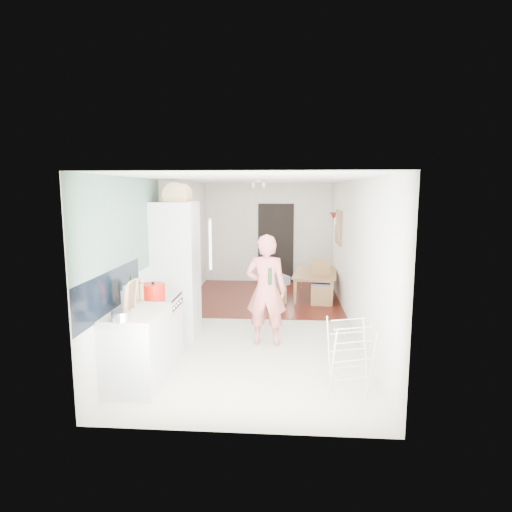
# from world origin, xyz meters

# --- Properties ---
(room_shell) EXTENTS (3.20, 7.00, 2.50)m
(room_shell) POSITION_xyz_m (0.00, 0.00, 1.25)
(room_shell) COLOR white
(room_shell) RESTS_ON ground
(floor) EXTENTS (3.20, 7.00, 0.01)m
(floor) POSITION_xyz_m (0.00, 0.00, 0.00)
(floor) COLOR beige
(floor) RESTS_ON ground
(wood_floor_overlay) EXTENTS (3.20, 3.30, 0.01)m
(wood_floor_overlay) POSITION_xyz_m (0.00, 1.85, 0.01)
(wood_floor_overlay) COLOR #5F1911
(wood_floor_overlay) RESTS_ON room_shell
(sage_wall_panel) EXTENTS (0.02, 3.00, 1.30)m
(sage_wall_panel) POSITION_xyz_m (-1.59, -2.00, 1.85)
(sage_wall_panel) COLOR slate
(sage_wall_panel) RESTS_ON room_shell
(tile_splashback) EXTENTS (0.02, 1.90, 0.50)m
(tile_splashback) POSITION_xyz_m (-1.59, -2.55, 1.15)
(tile_splashback) COLOR black
(tile_splashback) RESTS_ON room_shell
(doorway_recess) EXTENTS (0.90, 0.04, 2.00)m
(doorway_recess) POSITION_xyz_m (0.20, 3.48, 1.00)
(doorway_recess) COLOR black
(doorway_recess) RESTS_ON room_shell
(base_cabinet) EXTENTS (0.60, 0.90, 0.86)m
(base_cabinet) POSITION_xyz_m (-1.30, -2.55, 0.43)
(base_cabinet) COLOR silver
(base_cabinet) RESTS_ON room_shell
(worktop) EXTENTS (0.62, 0.92, 0.06)m
(worktop) POSITION_xyz_m (-1.30, -2.55, 0.89)
(worktop) COLOR beige
(worktop) RESTS_ON room_shell
(range_cooker) EXTENTS (0.60, 0.60, 0.88)m
(range_cooker) POSITION_xyz_m (-1.30, -1.80, 0.44)
(range_cooker) COLOR silver
(range_cooker) RESTS_ON room_shell
(cooker_top) EXTENTS (0.60, 0.60, 0.04)m
(cooker_top) POSITION_xyz_m (-1.30, -1.80, 0.90)
(cooker_top) COLOR #B9BABC
(cooker_top) RESTS_ON room_shell
(fridge_housing) EXTENTS (0.66, 0.66, 2.15)m
(fridge_housing) POSITION_xyz_m (-1.27, -0.78, 1.07)
(fridge_housing) COLOR silver
(fridge_housing) RESTS_ON room_shell
(fridge_door) EXTENTS (0.14, 0.56, 0.70)m
(fridge_door) POSITION_xyz_m (-0.66, -1.08, 1.55)
(fridge_door) COLOR silver
(fridge_door) RESTS_ON room_shell
(fridge_interior) EXTENTS (0.02, 0.52, 0.66)m
(fridge_interior) POSITION_xyz_m (-0.96, -0.78, 1.55)
(fridge_interior) COLOR white
(fridge_interior) RESTS_ON room_shell
(pinboard) EXTENTS (0.03, 0.90, 0.70)m
(pinboard) POSITION_xyz_m (1.58, 1.90, 1.55)
(pinboard) COLOR tan
(pinboard) RESTS_ON room_shell
(pinboard_frame) EXTENTS (0.00, 0.94, 0.74)m
(pinboard_frame) POSITION_xyz_m (1.57, 1.90, 1.55)
(pinboard_frame) COLOR olive
(pinboard_frame) RESTS_ON room_shell
(wall_sconce) EXTENTS (0.18, 0.18, 0.16)m
(wall_sconce) POSITION_xyz_m (1.54, 2.55, 1.75)
(wall_sconce) COLOR maroon
(wall_sconce) RESTS_ON room_shell
(person) EXTENTS (0.77, 0.54, 1.99)m
(person) POSITION_xyz_m (0.17, -1.05, 1.00)
(person) COLOR #E0726B
(person) RESTS_ON floor
(dining_table) EXTENTS (0.91, 1.45, 0.48)m
(dining_table) POSITION_xyz_m (1.14, 1.91, 0.24)
(dining_table) COLOR olive
(dining_table) RESTS_ON floor
(dining_chair) EXTENTS (0.41, 0.41, 0.93)m
(dining_chair) POSITION_xyz_m (1.18, 1.33, 0.46)
(dining_chair) COLOR olive
(dining_chair) RESTS_ON floor
(stool) EXTENTS (0.42, 0.42, 0.42)m
(stool) POSITION_xyz_m (0.27, 1.33, 0.21)
(stool) COLOR olive
(stool) RESTS_ON floor
(grey_drape) EXTENTS (0.52, 0.52, 0.17)m
(grey_drape) POSITION_xyz_m (0.30, 1.32, 0.50)
(grey_drape) COLOR slate
(grey_drape) RESTS_ON stool
(drying_rack) EXTENTS (0.55, 0.52, 0.87)m
(drying_rack) POSITION_xyz_m (1.20, -2.63, 0.43)
(drying_rack) COLOR silver
(drying_rack) RESTS_ON floor
(bread_bin) EXTENTS (0.45, 0.43, 0.21)m
(bread_bin) POSITION_xyz_m (-1.21, -0.78, 2.26)
(bread_bin) COLOR tan
(bread_bin) RESTS_ON fridge_housing
(red_casserole) EXTENTS (0.37, 0.37, 0.19)m
(red_casserole) POSITION_xyz_m (-1.29, -1.90, 1.01)
(red_casserole) COLOR red
(red_casserole) RESTS_ON cooker_top
(steel_pan) EXTENTS (0.21, 0.21, 0.11)m
(steel_pan) POSITION_xyz_m (-1.32, -2.92, 0.97)
(steel_pan) COLOR #B9BABC
(steel_pan) RESTS_ON worktop
(held_bottle) EXTENTS (0.05, 0.05, 0.25)m
(held_bottle) POSITION_xyz_m (0.23, -1.16, 1.08)
(held_bottle) COLOR #133B14
(held_bottle) RESTS_ON person
(bottle_a) EXTENTS (0.08, 0.08, 0.30)m
(bottle_a) POSITION_xyz_m (-1.45, -2.26, 1.07)
(bottle_a) COLOR #133B14
(bottle_a) RESTS_ON worktop
(bottle_b) EXTENTS (0.08, 0.08, 0.28)m
(bottle_b) POSITION_xyz_m (-1.43, -2.29, 1.06)
(bottle_b) COLOR #133B14
(bottle_b) RESTS_ON worktop
(bottle_c) EXTENTS (0.11, 0.11, 0.24)m
(bottle_c) POSITION_xyz_m (-1.42, -2.55, 1.04)
(bottle_c) COLOR silver
(bottle_c) RESTS_ON worktop
(pepper_mill_front) EXTENTS (0.06, 0.06, 0.22)m
(pepper_mill_front) POSITION_xyz_m (-1.40, -2.03, 1.03)
(pepper_mill_front) COLOR tan
(pepper_mill_front) RESTS_ON worktop
(pepper_mill_back) EXTENTS (0.06, 0.06, 0.22)m
(pepper_mill_back) POSITION_xyz_m (-1.45, -2.02, 1.03)
(pepper_mill_back) COLOR tan
(pepper_mill_back) RESTS_ON worktop
(chopping_boards) EXTENTS (0.07, 0.28, 0.37)m
(chopping_boards) POSITION_xyz_m (-1.35, -2.55, 1.10)
(chopping_boards) COLOR tan
(chopping_boards) RESTS_ON worktop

